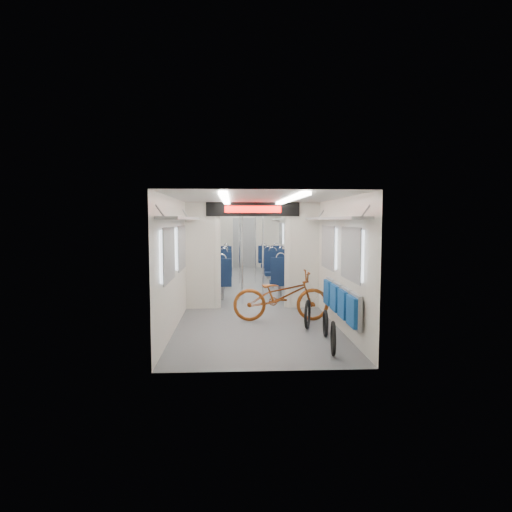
# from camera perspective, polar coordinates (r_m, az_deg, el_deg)

# --- Properties ---
(carriage) EXTENTS (12.00, 12.02, 2.31)m
(carriage) POSITION_cam_1_polar(r_m,az_deg,el_deg) (11.04, -0.84, 2.65)
(carriage) COLOR #515456
(carriage) RESTS_ON ground
(bicycle) EXTENTS (1.83, 0.64, 0.96)m
(bicycle) POSITION_cam_1_polar(r_m,az_deg,el_deg) (8.19, 3.37, -5.31)
(bicycle) COLOR brown
(bicycle) RESTS_ON ground
(flip_bench) EXTENTS (0.12, 2.11, 0.52)m
(flip_bench) POSITION_cam_1_polar(r_m,az_deg,el_deg) (7.28, 11.16, -5.89)
(flip_bench) COLOR gray
(flip_bench) RESTS_ON carriage
(bike_hoop_a) EXTENTS (0.13, 0.50, 0.50)m
(bike_hoop_a) POSITION_cam_1_polar(r_m,az_deg,el_deg) (6.27, 10.25, -10.98)
(bike_hoop_a) COLOR black
(bike_hoop_a) RESTS_ON ground
(bike_hoop_b) EXTENTS (0.09, 0.45, 0.45)m
(bike_hoop_b) POSITION_cam_1_polar(r_m,az_deg,el_deg) (7.23, 9.24, -9.02)
(bike_hoop_b) COLOR black
(bike_hoop_b) RESTS_ON ground
(bike_hoop_c) EXTENTS (0.21, 0.51, 0.52)m
(bike_hoop_c) POSITION_cam_1_polar(r_m,az_deg,el_deg) (7.68, 6.89, -7.89)
(bike_hoop_c) COLOR black
(bike_hoop_c) RESTS_ON ground
(seat_bay_near_left) EXTENTS (0.93, 2.18, 1.13)m
(seat_bay_near_left) POSITION_cam_1_polar(r_m,az_deg,el_deg) (11.17, -5.64, -2.21)
(seat_bay_near_left) COLOR #0B1732
(seat_bay_near_left) RESTS_ON ground
(seat_bay_near_right) EXTENTS (0.95, 2.25, 1.15)m
(seat_bay_near_right) POSITION_cam_1_polar(r_m,az_deg,el_deg) (11.27, 3.91, -2.09)
(seat_bay_near_right) COLOR #0B1732
(seat_bay_near_right) RESTS_ON ground
(seat_bay_far_left) EXTENTS (0.88, 1.91, 1.05)m
(seat_bay_far_left) POSITION_cam_1_polar(r_m,az_deg,el_deg) (15.10, -4.94, -0.50)
(seat_bay_far_left) COLOR #0B1732
(seat_bay_far_left) RESTS_ON ground
(seat_bay_far_right) EXTENTS (0.89, 1.99, 1.08)m
(seat_bay_far_right) POSITION_cam_1_polar(r_m,az_deg,el_deg) (14.98, 2.20, -0.49)
(seat_bay_far_right) COLOR #0B1732
(seat_bay_far_right) RESTS_ON ground
(stanchion_near_left) EXTENTS (0.04, 0.04, 2.30)m
(stanchion_near_left) POSITION_cam_1_polar(r_m,az_deg,el_deg) (9.67, -1.85, 0.25)
(stanchion_near_left) COLOR silver
(stanchion_near_left) RESTS_ON ground
(stanchion_near_right) EXTENTS (0.04, 0.04, 2.30)m
(stanchion_near_right) POSITION_cam_1_polar(r_m,az_deg,el_deg) (10.03, 0.93, 0.42)
(stanchion_near_right) COLOR silver
(stanchion_near_right) RESTS_ON ground
(stanchion_far_left) EXTENTS (0.05, 0.05, 2.30)m
(stanchion_far_left) POSITION_cam_1_polar(r_m,az_deg,el_deg) (12.94, -2.24, 1.41)
(stanchion_far_left) COLOR silver
(stanchion_far_left) RESTS_ON ground
(stanchion_far_right) EXTENTS (0.04, 0.04, 2.30)m
(stanchion_far_right) POSITION_cam_1_polar(r_m,az_deg,el_deg) (12.99, -0.08, 1.43)
(stanchion_far_right) COLOR silver
(stanchion_far_right) RESTS_ON ground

